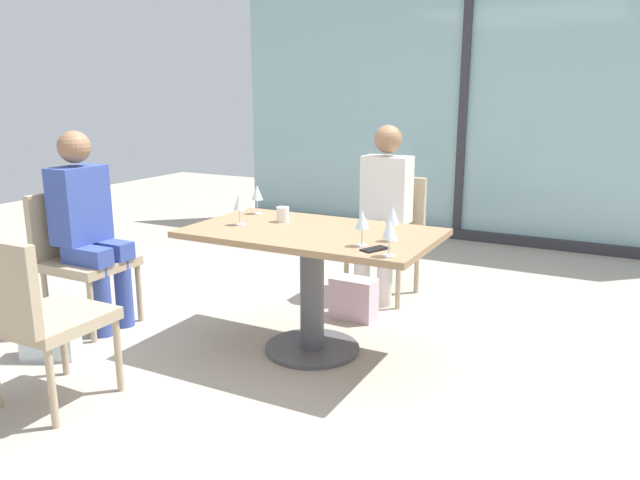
{
  "coord_description": "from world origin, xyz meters",
  "views": [
    {
      "loc": [
        1.6,
        -2.96,
        1.5
      ],
      "look_at": [
        0.0,
        0.1,
        0.65
      ],
      "focal_mm": 34.31,
      "sensor_mm": 36.0,
      "label": 1
    }
  ],
  "objects_px": {
    "person_side_end": "(88,221)",
    "cell_phone_on_table": "(375,249)",
    "wine_glass_3": "(389,229)",
    "handbag_0": "(354,298)",
    "chair_front_left": "(34,311)",
    "chair_side_end": "(79,250)",
    "handbag_1": "(50,334)",
    "wine_glass_1": "(239,203)",
    "coffee_cup": "(283,214)",
    "wine_glass_2": "(362,221)",
    "wine_glass_4": "(257,193)",
    "chair_near_window": "(388,229)",
    "person_near_window": "(383,204)",
    "wine_glass_0": "(393,216)",
    "dining_table_main": "(312,261)"
  },
  "relations": [
    {
      "from": "person_near_window",
      "to": "wine_glass_3",
      "type": "xyz_separation_m",
      "value": [
        0.59,
        -1.41,
        0.16
      ]
    },
    {
      "from": "person_near_window",
      "to": "handbag_0",
      "type": "relative_size",
      "value": 4.2
    },
    {
      "from": "chair_near_window",
      "to": "person_near_window",
      "type": "xyz_separation_m",
      "value": [
        -0.0,
        -0.11,
        0.2
      ]
    },
    {
      "from": "wine_glass_3",
      "to": "chair_near_window",
      "type": "bearing_deg",
      "value": 111.21
    },
    {
      "from": "coffee_cup",
      "to": "handbag_0",
      "type": "relative_size",
      "value": 0.3
    },
    {
      "from": "chair_front_left",
      "to": "wine_glass_3",
      "type": "height_order",
      "value": "wine_glass_3"
    },
    {
      "from": "wine_glass_2",
      "to": "cell_phone_on_table",
      "type": "xyz_separation_m",
      "value": [
        0.09,
        -0.04,
        -0.13
      ]
    },
    {
      "from": "wine_glass_0",
      "to": "wine_glass_2",
      "type": "relative_size",
      "value": 1.0
    },
    {
      "from": "wine_glass_4",
      "to": "coffee_cup",
      "type": "xyz_separation_m",
      "value": [
        0.27,
        -0.14,
        -0.09
      ]
    },
    {
      "from": "person_near_window",
      "to": "cell_phone_on_table",
      "type": "xyz_separation_m",
      "value": [
        0.49,
        -1.33,
        0.03
      ]
    },
    {
      "from": "chair_side_end",
      "to": "handbag_1",
      "type": "relative_size",
      "value": 2.9
    },
    {
      "from": "dining_table_main",
      "to": "person_side_end",
      "type": "height_order",
      "value": "person_side_end"
    },
    {
      "from": "coffee_cup",
      "to": "wine_glass_2",
      "type": "bearing_deg",
      "value": -25.9
    },
    {
      "from": "person_side_end",
      "to": "coffee_cup",
      "type": "relative_size",
      "value": 14.0
    },
    {
      "from": "chair_side_end",
      "to": "wine_glass_0",
      "type": "bearing_deg",
      "value": 7.91
    },
    {
      "from": "person_side_end",
      "to": "wine_glass_2",
      "type": "height_order",
      "value": "person_side_end"
    },
    {
      "from": "chair_side_end",
      "to": "wine_glass_4",
      "type": "bearing_deg",
      "value": 29.45
    },
    {
      "from": "person_near_window",
      "to": "handbag_1",
      "type": "relative_size",
      "value": 4.2
    },
    {
      "from": "chair_near_window",
      "to": "wine_glass_0",
      "type": "distance_m",
      "value": 1.37
    },
    {
      "from": "chair_front_left",
      "to": "wine_glass_2",
      "type": "bearing_deg",
      "value": 38.95
    },
    {
      "from": "handbag_1",
      "to": "person_side_end",
      "type": "bearing_deg",
      "value": 80.59
    },
    {
      "from": "handbag_0",
      "to": "chair_front_left",
      "type": "bearing_deg",
      "value": -113.93
    },
    {
      "from": "chair_side_end",
      "to": "handbag_1",
      "type": "distance_m",
      "value": 0.64
    },
    {
      "from": "person_near_window",
      "to": "wine_glass_0",
      "type": "xyz_separation_m",
      "value": [
        0.49,
        -1.12,
        0.16
      ]
    },
    {
      "from": "chair_front_left",
      "to": "person_near_window",
      "type": "bearing_deg",
      "value": 69.95
    },
    {
      "from": "chair_front_left",
      "to": "handbag_0",
      "type": "relative_size",
      "value": 2.9
    },
    {
      "from": "person_near_window",
      "to": "wine_glass_3",
      "type": "bearing_deg",
      "value": -67.31
    },
    {
      "from": "chair_side_end",
      "to": "wine_glass_0",
      "type": "height_order",
      "value": "wine_glass_0"
    },
    {
      "from": "wine_glass_1",
      "to": "chair_front_left",
      "type": "bearing_deg",
      "value": -109.32
    },
    {
      "from": "cell_phone_on_table",
      "to": "chair_front_left",
      "type": "bearing_deg",
      "value": -120.01
    },
    {
      "from": "wine_glass_3",
      "to": "handbag_1",
      "type": "bearing_deg",
      "value": -166.4
    },
    {
      "from": "person_side_end",
      "to": "cell_phone_on_table",
      "type": "height_order",
      "value": "person_side_end"
    },
    {
      "from": "chair_near_window",
      "to": "wine_glass_2",
      "type": "distance_m",
      "value": 1.5
    },
    {
      "from": "wine_glass_1",
      "to": "coffee_cup",
      "type": "distance_m",
      "value": 0.28
    },
    {
      "from": "chair_side_end",
      "to": "wine_glass_1",
      "type": "bearing_deg",
      "value": 12.31
    },
    {
      "from": "person_near_window",
      "to": "person_side_end",
      "type": "xyz_separation_m",
      "value": [
        -1.43,
        -1.4,
        0.0
      ]
    },
    {
      "from": "person_near_window",
      "to": "handbag_1",
      "type": "distance_m",
      "value": 2.34
    },
    {
      "from": "chair_side_end",
      "to": "coffee_cup",
      "type": "distance_m",
      "value": 1.38
    },
    {
      "from": "handbag_1",
      "to": "wine_glass_0",
      "type": "bearing_deg",
      "value": -3.21
    },
    {
      "from": "coffee_cup",
      "to": "person_near_window",
      "type": "bearing_deg",
      "value": 75.02
    },
    {
      "from": "chair_side_end",
      "to": "person_side_end",
      "type": "relative_size",
      "value": 0.69
    },
    {
      "from": "chair_near_window",
      "to": "handbag_1",
      "type": "distance_m",
      "value": 2.39
    },
    {
      "from": "wine_glass_3",
      "to": "handbag_0",
      "type": "distance_m",
      "value": 1.31
    },
    {
      "from": "chair_front_left",
      "to": "cell_phone_on_table",
      "type": "height_order",
      "value": "chair_front_left"
    },
    {
      "from": "chair_front_left",
      "to": "wine_glass_1",
      "type": "xyz_separation_m",
      "value": [
        0.39,
        1.12,
        0.37
      ]
    },
    {
      "from": "chair_front_left",
      "to": "wine_glass_0",
      "type": "distance_m",
      "value": 1.8
    },
    {
      "from": "dining_table_main",
      "to": "handbag_0",
      "type": "height_order",
      "value": "dining_table_main"
    },
    {
      "from": "person_near_window",
      "to": "wine_glass_1",
      "type": "relative_size",
      "value": 6.81
    },
    {
      "from": "chair_side_end",
      "to": "wine_glass_4",
      "type": "relative_size",
      "value": 4.7
    },
    {
      "from": "dining_table_main",
      "to": "wine_glass_4",
      "type": "bearing_deg",
      "value": 154.36
    }
  ]
}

